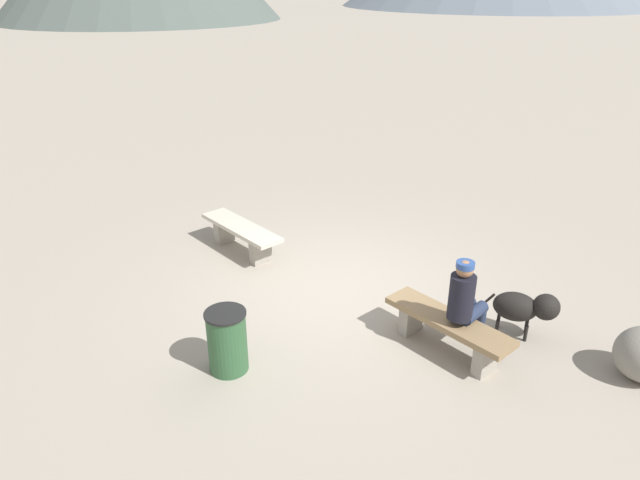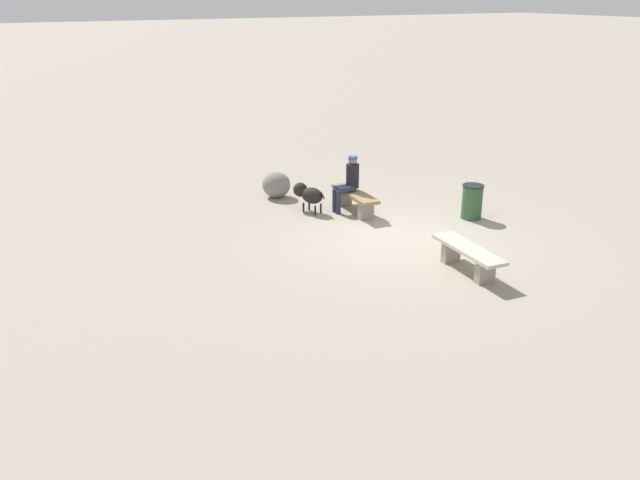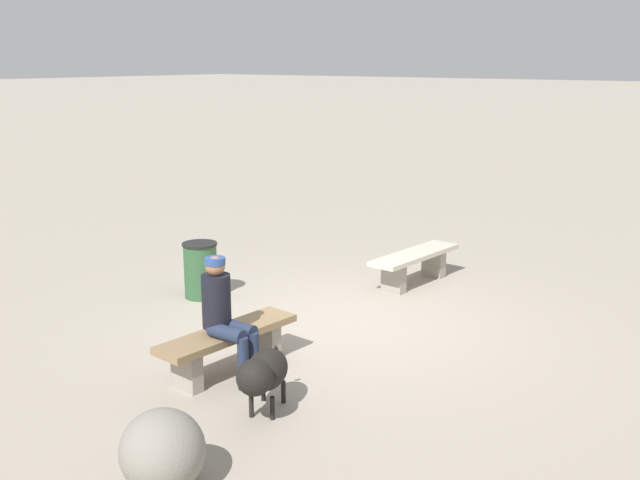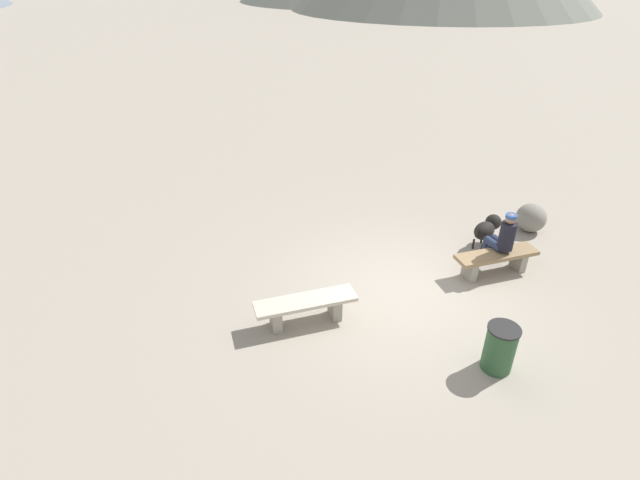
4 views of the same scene
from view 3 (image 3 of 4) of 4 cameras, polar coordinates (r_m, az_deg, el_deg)
The scene contains 7 objects.
ground at distance 9.17m, azimuth 1.79°, elevation -6.63°, with size 210.00×210.00×0.06m, color #9E9384.
bench_left at distance 10.74m, azimuth 7.27°, elevation -1.68°, with size 1.72×0.55×0.46m.
bench_right at distance 7.76m, azimuth -7.06°, elevation -7.78°, with size 1.65×0.53×0.46m.
seated_person at distance 7.48m, azimuth -7.35°, elevation -5.47°, with size 0.32×0.61×1.27m.
dog at distance 6.80m, azimuth -4.37°, elevation -10.09°, with size 0.83×0.57×0.64m.
trash_bin at distance 10.18m, azimuth -9.15°, elevation -2.29°, with size 0.47×0.47×0.76m.
boulder at distance 5.89m, azimuth -11.98°, elevation -15.52°, with size 0.68×0.64×0.63m, color gray.
Camera 3 is at (7.03, 4.95, 3.17)m, focal length 41.73 mm.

